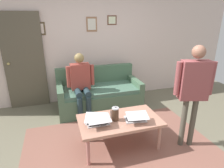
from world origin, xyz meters
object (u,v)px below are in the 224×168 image
Objects in this scene: french_press at (115,114)px; coffee_table at (120,122)px; interior_door at (25,62)px; laptop_right at (98,121)px; person_standing at (194,85)px; couch at (99,94)px; person_seated at (81,82)px; laptop_left at (96,120)px; laptop_center at (136,118)px.

coffee_table is at bearing -177.13° from french_press.
coffee_table is 0.17m from french_press.
coffee_table is at bearing 126.96° from interior_door.
french_press is at bearing -173.32° from laptop_right.
person_standing is (-1.09, 0.28, 0.44)m from french_press.
couch is 0.63m from person_seated.
interior_door is 6.31× the size of laptop_right.
laptop_right is at bearing 5.88° from coffee_table.
laptop_left is at bearing 75.32° from couch.
person_standing reaches higher than laptop_center.
french_press is (0.07, 0.00, 0.15)m from coffee_table.
couch is at bearing -81.99° from laptop_center.
laptop_right reaches higher than laptop_center.
couch is 1.43× the size of coffee_table.
person_standing reaches higher than laptop_left.
laptop_right is at bearing -10.52° from person_standing.
couch is 4.65× the size of laptop_left.
person_standing is at bearing 169.48° from laptop_right.
couch is 1.48m from laptop_left.
laptop_center is 0.32m from french_press.
laptop_center is at bearing 154.49° from coffee_table.
laptop_center is at bearing 169.15° from laptop_left.
laptop_center is at bearing 98.01° from couch.
laptop_left is at bearing 119.64° from interior_door.
french_press reaches higher than coffee_table.
couch is at bearing -103.46° from laptop_right.
couch is 1.11× the size of person_standing.
coffee_table is at bearing -174.12° from laptop_right.
person_standing is 1.25× the size of person_seated.
coffee_table is (0.01, 1.42, 0.12)m from couch.
laptop_left is 1.60× the size of french_press.
interior_door is 1.66× the size of coffee_table.
person_seated reaches higher than couch.
laptop_center is at bearing 129.40° from interior_door.
person_seated reaches higher than laptop_center.
laptop_right is (0.34, 0.04, 0.09)m from coffee_table.
interior_door reaches higher than person_standing.
french_press is (0.29, -0.10, 0.06)m from laptop_center.
person_standing reaches higher than coffee_table.
laptop_right is 1.47m from person_standing.
person_standing reaches higher than french_press.
couch is (-1.48, 0.54, -0.72)m from interior_door.
coffee_table is 0.97× the size of person_seated.
person_seated is (1.42, -1.48, -0.29)m from person_standing.
laptop_left is (-1.11, 1.95, -0.51)m from interior_door.
laptop_right reaches higher than coffee_table.
person_standing is (-1.02, 0.29, 0.59)m from coffee_table.
coffee_table is 3.43× the size of laptop_center.
french_press is 0.15× the size of person_standing.
french_press is (-0.29, 0.01, 0.06)m from laptop_left.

